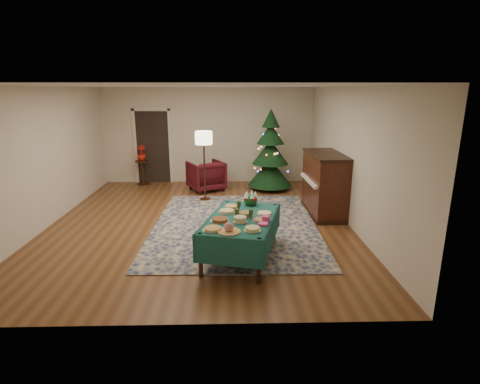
{
  "coord_description": "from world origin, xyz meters",
  "views": [
    {
      "loc": [
        0.63,
        -7.29,
        2.64
      ],
      "look_at": [
        0.8,
        -0.84,
        0.86
      ],
      "focal_mm": 28.0,
      "sensor_mm": 36.0,
      "label": 1
    }
  ],
  "objects_px": {
    "gift_box": "(266,219)",
    "piano": "(324,185)",
    "floor_lamp": "(204,142)",
    "buffet_table": "(241,225)",
    "christmas_tree": "(270,154)",
    "potted_plant": "(141,156)",
    "armchair": "(206,174)",
    "side_table": "(143,173)"
  },
  "relations": [
    {
      "from": "christmas_tree",
      "to": "buffet_table",
      "type": "bearing_deg",
      "value": -101.81
    },
    {
      "from": "gift_box",
      "to": "piano",
      "type": "distance_m",
      "value": 2.82
    },
    {
      "from": "gift_box",
      "to": "armchair",
      "type": "bearing_deg",
      "value": 105.14
    },
    {
      "from": "buffet_table",
      "to": "side_table",
      "type": "relative_size",
      "value": 2.82
    },
    {
      "from": "floor_lamp",
      "to": "side_table",
      "type": "relative_size",
      "value": 2.45
    },
    {
      "from": "buffet_table",
      "to": "floor_lamp",
      "type": "xyz_separation_m",
      "value": [
        -0.8,
        3.28,
        0.89
      ]
    },
    {
      "from": "armchair",
      "to": "side_table",
      "type": "bearing_deg",
      "value": -47.0
    },
    {
      "from": "floor_lamp",
      "to": "christmas_tree",
      "type": "distance_m",
      "value": 2.04
    },
    {
      "from": "gift_box",
      "to": "floor_lamp",
      "type": "height_order",
      "value": "floor_lamp"
    },
    {
      "from": "gift_box",
      "to": "armchair",
      "type": "xyz_separation_m",
      "value": [
        -1.2,
        4.43,
        -0.29
      ]
    },
    {
      "from": "armchair",
      "to": "christmas_tree",
      "type": "height_order",
      "value": "christmas_tree"
    },
    {
      "from": "potted_plant",
      "to": "christmas_tree",
      "type": "bearing_deg",
      "value": -9.41
    },
    {
      "from": "side_table",
      "to": "christmas_tree",
      "type": "relative_size",
      "value": 0.32
    },
    {
      "from": "gift_box",
      "to": "christmas_tree",
      "type": "xyz_separation_m",
      "value": [
        0.53,
        4.51,
        0.25
      ]
    },
    {
      "from": "gift_box",
      "to": "floor_lamp",
      "type": "relative_size",
      "value": 0.06
    },
    {
      "from": "buffet_table",
      "to": "armchair",
      "type": "bearing_deg",
      "value": 101.07
    },
    {
      "from": "buffet_table",
      "to": "potted_plant",
      "type": "relative_size",
      "value": 4.44
    },
    {
      "from": "floor_lamp",
      "to": "potted_plant",
      "type": "bearing_deg",
      "value": 139.23
    },
    {
      "from": "side_table",
      "to": "armchair",
      "type": "bearing_deg",
      "value": -19.78
    },
    {
      "from": "gift_box",
      "to": "floor_lamp",
      "type": "distance_m",
      "value": 3.73
    },
    {
      "from": "floor_lamp",
      "to": "side_table",
      "type": "distance_m",
      "value": 2.71
    },
    {
      "from": "gift_box",
      "to": "floor_lamp",
      "type": "xyz_separation_m",
      "value": [
        -1.17,
        3.48,
        0.71
      ]
    },
    {
      "from": "piano",
      "to": "potted_plant",
      "type": "bearing_deg",
      "value": 149.14
    },
    {
      "from": "armchair",
      "to": "floor_lamp",
      "type": "relative_size",
      "value": 0.52
    },
    {
      "from": "armchair",
      "to": "floor_lamp",
      "type": "xyz_separation_m",
      "value": [
        0.03,
        -0.96,
        0.99
      ]
    },
    {
      "from": "piano",
      "to": "floor_lamp",
      "type": "bearing_deg",
      "value": 157.71
    },
    {
      "from": "floor_lamp",
      "to": "side_table",
      "type": "height_order",
      "value": "floor_lamp"
    },
    {
      "from": "gift_box",
      "to": "potted_plant",
      "type": "height_order",
      "value": "potted_plant"
    },
    {
      "from": "floor_lamp",
      "to": "christmas_tree",
      "type": "bearing_deg",
      "value": 31.23
    },
    {
      "from": "gift_box",
      "to": "potted_plant",
      "type": "distance_m",
      "value": 5.94
    },
    {
      "from": "christmas_tree",
      "to": "floor_lamp",
      "type": "bearing_deg",
      "value": -148.77
    },
    {
      "from": "floor_lamp",
      "to": "side_table",
      "type": "bearing_deg",
      "value": 139.23
    },
    {
      "from": "armchair",
      "to": "side_table",
      "type": "relative_size",
      "value": 1.27
    },
    {
      "from": "buffet_table",
      "to": "potted_plant",
      "type": "height_order",
      "value": "potted_plant"
    },
    {
      "from": "gift_box",
      "to": "potted_plant",
      "type": "bearing_deg",
      "value": 120.87
    },
    {
      "from": "buffet_table",
      "to": "side_table",
      "type": "xyz_separation_m",
      "value": [
        -2.68,
        4.9,
        -0.21
      ]
    },
    {
      "from": "gift_box",
      "to": "floor_lamp",
      "type": "bearing_deg",
      "value": 108.55
    },
    {
      "from": "floor_lamp",
      "to": "armchair",
      "type": "bearing_deg",
      "value": 91.94
    },
    {
      "from": "gift_box",
      "to": "piano",
      "type": "bearing_deg",
      "value": 58.02
    },
    {
      "from": "floor_lamp",
      "to": "buffet_table",
      "type": "bearing_deg",
      "value": -76.34
    },
    {
      "from": "floor_lamp",
      "to": "potted_plant",
      "type": "xyz_separation_m",
      "value": [
        -1.88,
        1.62,
        -0.62
      ]
    },
    {
      "from": "buffet_table",
      "to": "potted_plant",
      "type": "bearing_deg",
      "value": 118.65
    }
  ]
}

